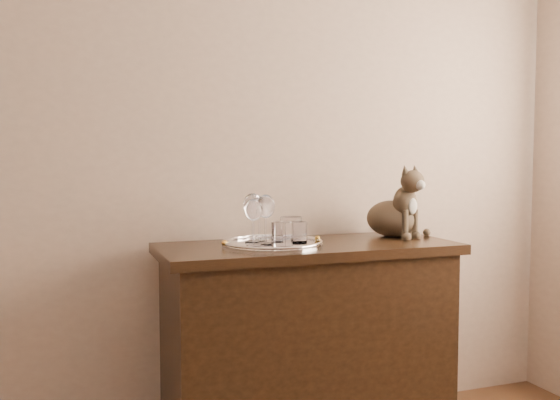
% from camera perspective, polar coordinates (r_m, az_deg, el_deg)
% --- Properties ---
extents(wall_back, '(4.00, 0.10, 2.70)m').
position_cam_1_polar(wall_back, '(2.64, -12.25, 7.14)').
color(wall_back, tan).
rests_on(wall_back, ground).
extents(sideboard, '(1.20, 0.50, 0.85)m').
position_cam_1_polar(sideboard, '(2.61, 2.54, -13.28)').
color(sideboard, black).
rests_on(sideboard, ground).
extents(tray, '(0.40, 0.40, 0.01)m').
position_cam_1_polar(tray, '(2.48, -0.70, -4.06)').
color(tray, white).
rests_on(tray, sideboard).
extents(wine_glass_a, '(0.07, 0.07, 0.20)m').
position_cam_1_polar(wine_glass_a, '(2.49, -2.52, -1.64)').
color(wine_glass_a, silver).
rests_on(wine_glass_a, tray).
extents(wine_glass_b, '(0.07, 0.07, 0.18)m').
position_cam_1_polar(wine_glass_b, '(2.52, -1.90, -1.73)').
color(wine_glass_b, white).
rests_on(wine_glass_b, tray).
extents(wine_glass_c, '(0.07, 0.07, 0.18)m').
position_cam_1_polar(wine_glass_c, '(2.40, -2.41, -2.03)').
color(wine_glass_c, white).
rests_on(wine_glass_c, tray).
extents(wine_glass_d, '(0.07, 0.07, 0.20)m').
position_cam_1_polar(wine_glass_d, '(2.43, -1.33, -1.79)').
color(wine_glass_d, white).
rests_on(wine_glass_d, tray).
extents(tumbler_a, '(0.08, 0.08, 0.09)m').
position_cam_1_polar(tumbler_a, '(2.46, 1.60, -2.99)').
color(tumbler_a, white).
rests_on(tumbler_a, tray).
extents(tumbler_b, '(0.08, 0.08, 0.09)m').
position_cam_1_polar(tumbler_b, '(2.38, 0.22, -3.15)').
color(tumbler_b, white).
rests_on(tumbler_b, tray).
extents(tumbler_c, '(0.09, 0.09, 0.10)m').
position_cam_1_polar(tumbler_c, '(2.53, 1.02, -2.66)').
color(tumbler_c, white).
rests_on(tumbler_c, tray).
extents(cat, '(0.37, 0.36, 0.32)m').
position_cam_1_polar(cat, '(2.78, 10.22, -0.04)').
color(cat, '#4A3A2C').
rests_on(cat, sideboard).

